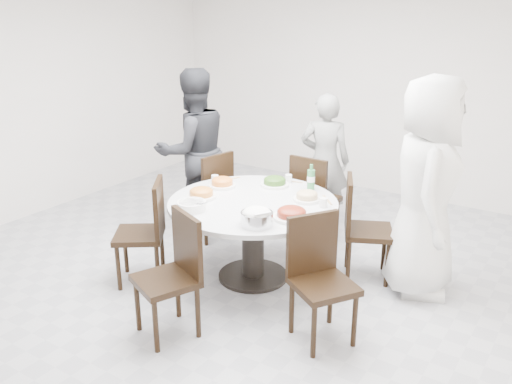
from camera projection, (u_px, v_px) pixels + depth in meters
The scene contains 23 objects.
floor at pixel (244, 275), 5.04m from camera, with size 6.00×6.00×0.01m, color #A4A5A9.
wall_back at pixel (376, 85), 6.94m from camera, with size 6.00×0.01×2.80m, color silver.
wall_left at pixel (26, 96), 6.14m from camera, with size 0.01×6.00×2.80m, color silver.
dining_table at pixel (253, 240), 4.90m from camera, with size 1.50×1.50×0.75m, color silver.
chair_ne at pixel (369, 229), 4.88m from camera, with size 0.42×0.42×0.95m, color black.
chair_n at pixel (316, 198), 5.66m from camera, with size 0.42×0.42×0.95m, color black.
chair_nw at pixel (206, 195), 5.75m from camera, with size 0.42×0.42×0.95m, color black.
chair_sw at pixel (139, 232), 4.81m from camera, with size 0.42×0.42×0.95m, color black.
chair_s at pixel (165, 278), 4.01m from camera, with size 0.42×0.42×0.95m, color black.
chair_se at pixel (324, 283), 3.94m from camera, with size 0.42×0.42×0.95m, color black.
diner_right at pixel (426, 188), 4.52m from camera, with size 0.92×0.60×1.88m, color silver.
diner_middle at pixel (325, 161), 5.97m from camera, with size 0.55×0.36×1.50m, color black.
diner_left at pixel (193, 151), 5.86m from camera, with size 0.86×0.67×1.77m, color black.
dish_greens at pixel (275, 182), 5.15m from camera, with size 0.27×0.27×0.07m, color white.
dish_pale at pixel (307, 197), 4.77m from camera, with size 0.24×0.24×0.07m, color white.
dish_orange at pixel (222, 183), 5.13m from camera, with size 0.26×0.26×0.07m, color white.
dish_redbrown at pixel (292, 214), 4.37m from camera, with size 0.30×0.30×0.08m, color white.
dish_tofu at pixel (201, 194), 4.84m from camera, with size 0.27×0.27×0.07m, color white.
rice_bowl at pixel (257, 219), 4.24m from camera, with size 0.26×0.26×0.11m, color silver.
soup_bowl at pixel (191, 206), 4.55m from camera, with size 0.24×0.24×0.08m, color white.
beverage_bottle at pixel (311, 177), 5.02m from camera, with size 0.07×0.07×0.25m, color #2E753E.
tea_cups at pixel (291, 180), 5.22m from camera, with size 0.07×0.07×0.08m, color white.
chopsticks at pixel (287, 181), 5.28m from camera, with size 0.24×0.04×0.01m, color tan, non-canonical shape.
Camera 1 is at (2.58, -3.69, 2.41)m, focal length 38.00 mm.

